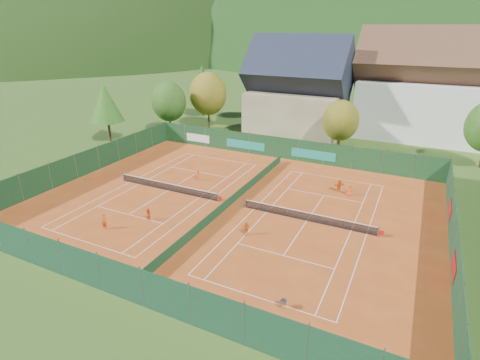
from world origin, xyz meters
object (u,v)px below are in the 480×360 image
at_px(chalet, 298,94).
at_px(player_left_near, 104,221).
at_px(player_right_far_b, 339,186).
at_px(player_left_far, 198,175).
at_px(hotel_block_a, 425,92).
at_px(player_right_near, 246,228).
at_px(player_right_far_a, 349,190).
at_px(ball_hopper, 283,302).
at_px(player_left_mid, 148,215).

height_order(chalet, player_left_near, chalet).
relative_size(chalet, player_right_far_b, 10.74).
xyz_separation_m(chalet, player_right_far_b, (12.20, -21.94, -5.87)).
distance_m(player_left_far, player_right_far_b, 16.34).
height_order(hotel_block_a, player_right_far_b, hotel_block_a).
bearing_deg(player_right_near, player_right_far_a, 23.59).
bearing_deg(player_right_far_b, chalet, -98.90).
distance_m(player_left_near, player_right_near, 12.82).
height_order(chalet, hotel_block_a, hotel_block_a).
bearing_deg(player_right_far_b, ball_hopper, 54.49).
height_order(player_right_near, player_right_far_b, player_right_far_b).
height_order(chalet, player_right_far_a, chalet).
bearing_deg(player_right_far_a, player_right_far_b, -14.72).
distance_m(player_right_far_a, player_right_far_b, 1.34).
height_order(player_left_near, player_right_far_b, player_left_near).
height_order(ball_hopper, player_right_far_a, player_right_far_a).
relative_size(hotel_block_a, player_right_near, 16.57).
relative_size(hotel_block_a, player_left_mid, 17.58).
distance_m(hotel_block_a, player_left_mid, 48.08).
relative_size(player_left_mid, player_right_far_b, 0.81).
height_order(hotel_block_a, player_right_near, hotel_block_a).
relative_size(player_right_near, player_right_far_b, 0.86).
bearing_deg(player_right_near, hotel_block_a, 34.86).
bearing_deg(player_right_near, player_left_near, 162.65).
xyz_separation_m(ball_hopper, player_left_far, (-16.73, 16.27, 0.10)).
bearing_deg(player_right_far_a, player_right_near, 69.63).
relative_size(chalet, player_right_near, 12.43).
height_order(player_left_mid, player_right_far_b, player_right_far_b).
xyz_separation_m(chalet, player_right_near, (6.93, -34.81, -5.97)).
relative_size(player_right_far_a, player_right_far_b, 0.84).
xyz_separation_m(player_left_near, player_right_far_a, (18.45, 17.03, -0.12)).
distance_m(hotel_block_a, player_right_far_a, 29.76).
xyz_separation_m(ball_hopper, player_right_far_a, (0.37, 19.69, 0.08)).
distance_m(hotel_block_a, player_right_near, 43.09).
xyz_separation_m(player_left_near, player_right_far_b, (17.21, 17.53, -0.00)).
xyz_separation_m(ball_hopper, player_right_near, (-6.13, 7.32, 0.10)).
distance_m(chalet, player_right_far_b, 25.78).
distance_m(player_left_mid, player_right_near, 9.56).
relative_size(chalet, player_right_far_a, 12.73).
distance_m(chalet, player_left_mid, 37.05).
bearing_deg(ball_hopper, player_left_far, 135.80).
xyz_separation_m(player_left_far, player_right_far_a, (17.10, 3.42, -0.02)).
bearing_deg(player_right_near, player_right_far_b, 29.09).
bearing_deg(ball_hopper, player_left_mid, 160.01).
height_order(ball_hopper, player_right_far_b, player_right_far_b).
height_order(chalet, player_right_near, chalet).
xyz_separation_m(hotel_block_a, player_right_near, (-12.07, -40.81, -6.73)).
bearing_deg(hotel_block_a, player_left_near, -117.84).
distance_m(chalet, player_left_far, 26.79).
distance_m(player_left_near, player_left_mid, 3.92).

